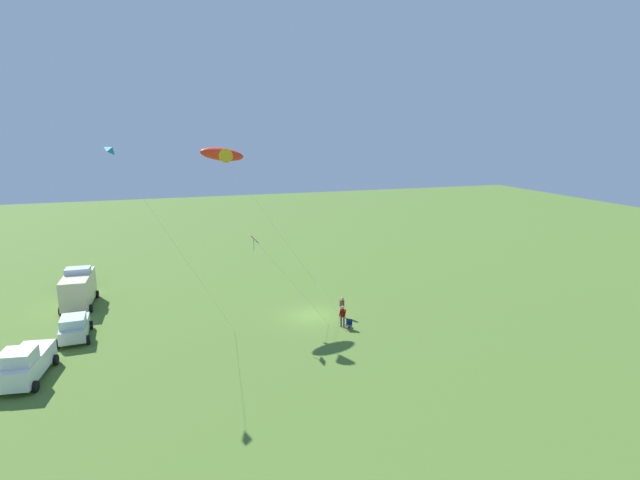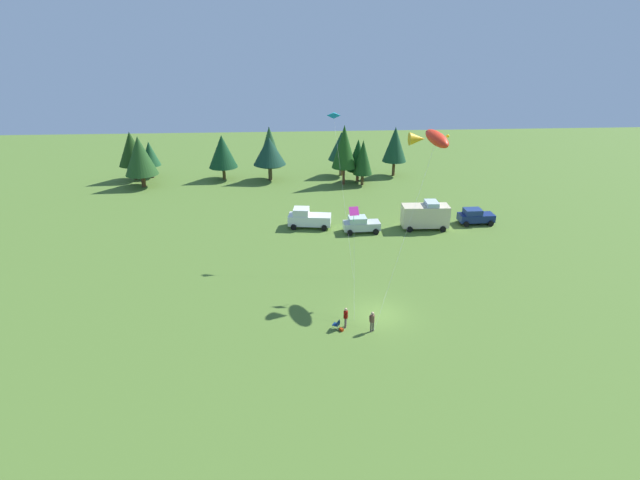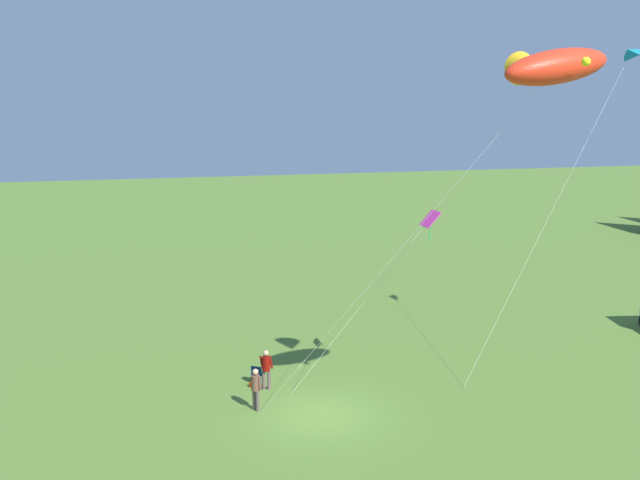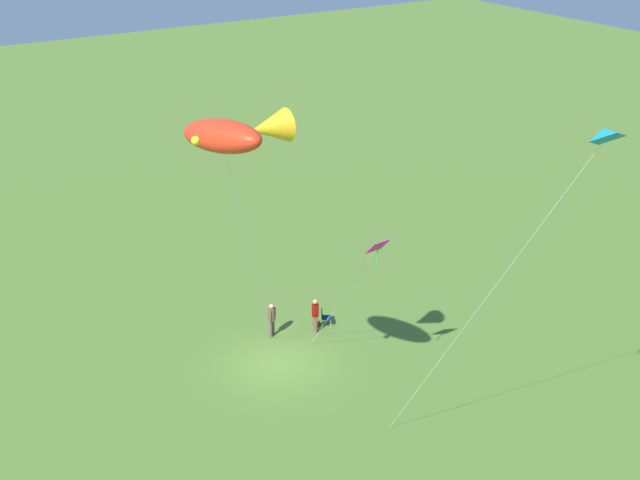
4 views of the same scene
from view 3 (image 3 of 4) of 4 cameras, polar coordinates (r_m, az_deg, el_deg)
ground_plane at (r=30.17m, az=0.06°, el=-13.22°), size 160.00×160.00×0.00m
person_kite_flyer at (r=30.31m, az=-4.92°, el=-11.03°), size 0.50×0.46×1.74m
folding_chair at (r=33.05m, az=-4.79°, el=-10.05°), size 0.66×0.66×0.82m
person_spectator at (r=32.24m, az=-4.13°, el=-9.59°), size 0.42×0.59×1.74m
backpack_on_grass at (r=32.86m, az=-5.09°, el=-10.90°), size 0.37×0.39×0.22m
kite_large_fish at (r=24.99m, az=17.08°, el=12.48°), size 7.38×10.50×14.05m
kite_diamond_rainbow at (r=30.93m, az=8.08°, el=1.16°), size 0.99×6.14×7.67m
kite_delta_teal at (r=35.68m, az=22.29°, el=12.90°), size 1.90×7.97×14.39m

